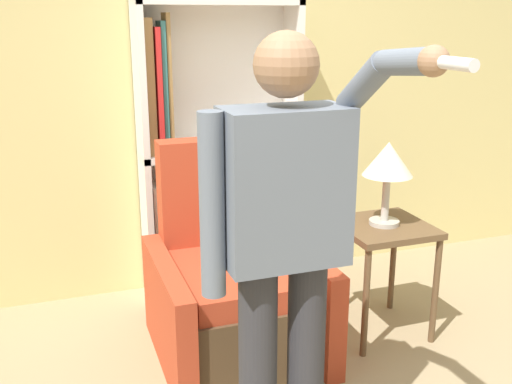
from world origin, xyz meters
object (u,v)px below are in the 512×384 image
at_px(bookcase, 203,158).
at_px(table_lamp, 388,163).
at_px(armchair, 233,289).
at_px(side_table, 383,242).
at_px(person_standing, 284,236).

distance_m(bookcase, table_lamp, 1.21).
height_order(bookcase, table_lamp, bookcase).
xyz_separation_m(bookcase, armchair, (-0.05, -0.78, -0.56)).
height_order(side_table, table_lamp, table_lamp).
bearing_deg(person_standing, side_table, 41.51).
distance_m(bookcase, armchair, 0.96).
relative_size(bookcase, armchair, 1.67).
height_order(person_standing, table_lamp, person_standing).
bearing_deg(bookcase, table_lamp, -48.20).
bearing_deg(armchair, side_table, -7.73).
bearing_deg(side_table, bookcase, 131.80).
relative_size(armchair, side_table, 1.71).
xyz_separation_m(side_table, table_lamp, (-0.00, -0.00, 0.46)).
relative_size(bookcase, side_table, 2.85).
bearing_deg(table_lamp, armchair, 172.27).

